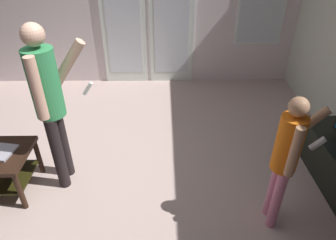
% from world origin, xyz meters
% --- Properties ---
extents(ground_plane, '(5.70, 5.04, 0.02)m').
position_xyz_m(ground_plane, '(0.00, 0.00, -0.01)').
color(ground_plane, '#C5A9A1').
extents(wall_back_with_doors, '(5.70, 0.09, 2.64)m').
position_xyz_m(wall_back_with_doors, '(0.10, 2.49, 1.28)').
color(wall_back_with_doors, silver).
rests_on(wall_back_with_doors, ground_plane).
extents(person_adult, '(0.50, 0.44, 1.62)m').
position_xyz_m(person_adult, '(-0.30, 0.09, 0.97)').
color(person_adult, black).
rests_on(person_adult, ground_plane).
extents(person_child, '(0.45, 0.34, 1.25)m').
position_xyz_m(person_child, '(1.67, -0.46, 0.75)').
color(person_child, pink).
rests_on(person_child, ground_plane).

